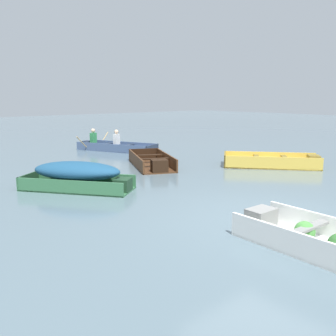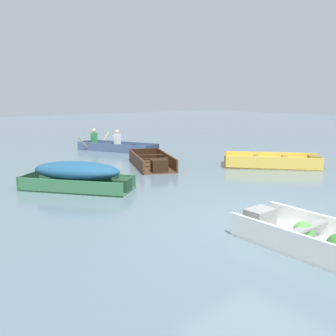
{
  "view_description": "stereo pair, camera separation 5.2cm",
  "coord_description": "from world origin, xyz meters",
  "px_view_note": "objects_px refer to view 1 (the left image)",
  "views": [
    {
      "loc": [
        -5.92,
        -3.96,
        2.33
      ],
      "look_at": [
        0.8,
        3.79,
        0.35
      ],
      "focal_mm": 40.0,
      "sensor_mm": 36.0,
      "label": 1
    },
    {
      "loc": [
        -5.88,
        -3.99,
        2.33
      ],
      "look_at": [
        0.8,
        3.79,
        0.35
      ],
      "focal_mm": 40.0,
      "sensor_mm": 36.0,
      "label": 2
    }
  ],
  "objects_px": {
    "skiff_yellow_mid_moored": "(275,162)",
    "skiff_dark_varnish_far_moored": "(152,162)",
    "dinghy_white_foreground": "(326,243)",
    "skiff_green_near_moored": "(78,174)",
    "rowboat_slate_blue_with_crew": "(113,146)"
  },
  "relations": [
    {
      "from": "skiff_yellow_mid_moored",
      "to": "dinghy_white_foreground",
      "type": "bearing_deg",
      "value": -140.83
    },
    {
      "from": "dinghy_white_foreground",
      "to": "skiff_green_near_moored",
      "type": "height_order",
      "value": "skiff_green_near_moored"
    },
    {
      "from": "rowboat_slate_blue_with_crew",
      "to": "skiff_green_near_moored",
      "type": "bearing_deg",
      "value": -129.68
    },
    {
      "from": "rowboat_slate_blue_with_crew",
      "to": "dinghy_white_foreground",
      "type": "bearing_deg",
      "value": -107.08
    },
    {
      "from": "skiff_yellow_mid_moored",
      "to": "rowboat_slate_blue_with_crew",
      "type": "height_order",
      "value": "rowboat_slate_blue_with_crew"
    },
    {
      "from": "skiff_green_near_moored",
      "to": "rowboat_slate_blue_with_crew",
      "type": "height_order",
      "value": "rowboat_slate_blue_with_crew"
    },
    {
      "from": "skiff_green_near_moored",
      "to": "skiff_yellow_mid_moored",
      "type": "xyz_separation_m",
      "value": [
        6.48,
        -1.47,
        -0.26
      ]
    },
    {
      "from": "skiff_green_near_moored",
      "to": "skiff_yellow_mid_moored",
      "type": "bearing_deg",
      "value": -12.79
    },
    {
      "from": "dinghy_white_foreground",
      "to": "rowboat_slate_blue_with_crew",
      "type": "distance_m",
      "value": 11.84
    },
    {
      "from": "skiff_yellow_mid_moored",
      "to": "skiff_dark_varnish_far_moored",
      "type": "relative_size",
      "value": 1.05
    },
    {
      "from": "dinghy_white_foreground",
      "to": "skiff_dark_varnish_far_moored",
      "type": "height_order",
      "value": "dinghy_white_foreground"
    },
    {
      "from": "dinghy_white_foreground",
      "to": "skiff_dark_varnish_far_moored",
      "type": "bearing_deg",
      "value": 71.72
    },
    {
      "from": "skiff_green_near_moored",
      "to": "skiff_dark_varnish_far_moored",
      "type": "relative_size",
      "value": 0.96
    },
    {
      "from": "skiff_dark_varnish_far_moored",
      "to": "skiff_green_near_moored",
      "type": "bearing_deg",
      "value": -160.08
    },
    {
      "from": "dinghy_white_foreground",
      "to": "skiff_yellow_mid_moored",
      "type": "xyz_separation_m",
      "value": [
        5.5,
        4.48,
        -0.01
      ]
    }
  ]
}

